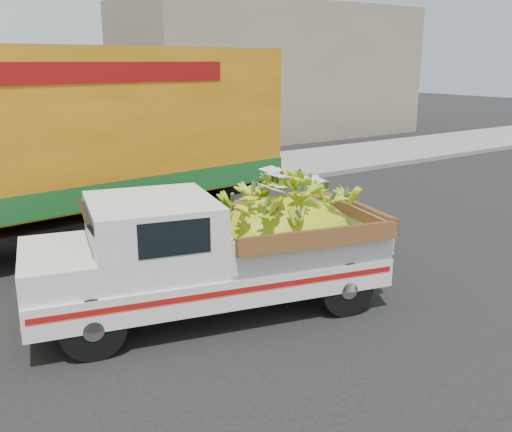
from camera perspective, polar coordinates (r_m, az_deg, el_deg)
ground at (r=8.37m, az=-14.53°, el=-10.30°), size 100.00×100.00×0.00m
curb at (r=13.91m, az=-23.54°, el=-0.45°), size 60.00×0.25×0.15m
building_right at (r=27.69m, az=1.57°, el=14.20°), size 14.00×6.00×6.00m
pickup_truck at (r=8.24m, az=-2.17°, el=-3.15°), size 5.29×2.98×1.75m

